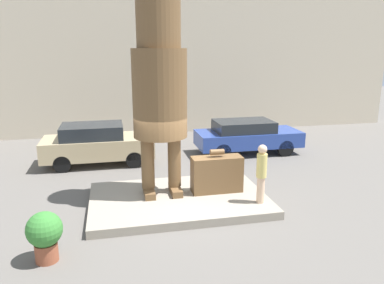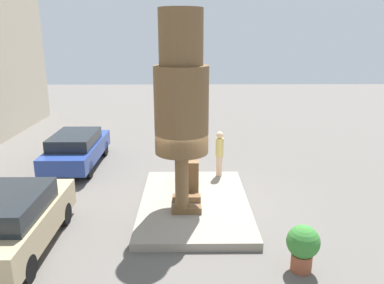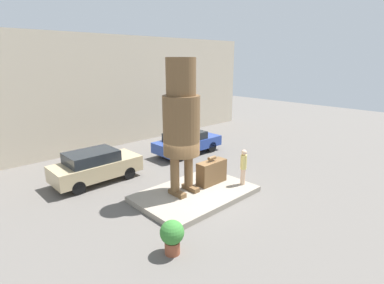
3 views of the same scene
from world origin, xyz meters
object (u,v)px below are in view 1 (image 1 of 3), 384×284
Objects in this scene: giant_suitcase at (217,174)px; planter_pot at (45,233)px; parked_car_blue at (247,136)px; tourist at (261,171)px; statue_figure at (159,81)px; parked_car_tan at (97,143)px.

giant_suitcase is 1.35× the size of planter_pot.
giant_suitcase reaches higher than parked_car_blue.
tourist is at bearing -106.78° from parked_car_blue.
statue_figure is 1.28× the size of parked_car_blue.
giant_suitcase is at bearing 131.51° from tourist.
parked_car_blue is 10.02m from planter_pot.
parked_car_blue is (6.20, 0.21, -0.05)m from parked_car_tan.
statue_figure is 5.28m from parked_car_tan.
parked_car_blue is at bearing 1.97° from parked_car_tan.
parked_car_blue is 3.98× the size of planter_pot.
parked_car_blue is (4.26, 4.32, -2.75)m from statue_figure.
statue_figure is at bearing -64.73° from parked_car_tan.
parked_car_tan is 6.91m from planter_pot.
parked_car_tan is 3.77× the size of planter_pot.
statue_figure is 6.66m from parked_car_blue.
giant_suitcase is at bearing -8.36° from statue_figure.
tourist reaches higher than parked_car_blue.
tourist is at bearing -48.49° from giant_suitcase.
planter_pot is at bearing -135.13° from parked_car_blue.
planter_pot is (-4.45, -2.51, -0.14)m from giant_suitcase.
parked_car_tan is at bearing 129.30° from giant_suitcase.
statue_figure is at bearing 152.94° from tourist.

